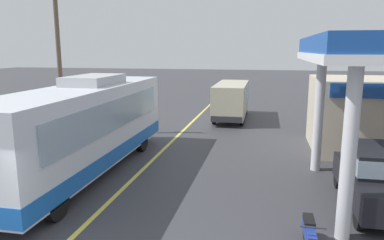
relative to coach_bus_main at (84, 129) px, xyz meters
The scene contains 7 objects.
ground 13.45m from the coach_bus_main, 81.19° to the left, with size 120.00×120.00×0.00m, color #38383D.
lane_divider_stripe 8.61m from the coach_bus_main, 75.98° to the left, with size 0.16×50.00×0.01m, color #D8CC4C.
coach_bus_main is the anchor object (origin of this frame).
car_at_pump 10.14m from the coach_bus_main, ahead, with size 1.70×4.20×1.82m.
minibus_opposing_lane 12.90m from the coach_bus_main, 69.81° to the left, with size 2.04×6.13×2.44m.
motorcycle_parked_forecourt 8.98m from the coach_bus_main, 27.91° to the right, with size 0.55×1.80×0.92m.
utility_pole_roadside 7.75m from the coach_bus_main, 127.22° to the left, with size 1.80×0.24×8.26m.
Camera 1 is at (4.69, -5.58, 4.71)m, focal length 33.94 mm.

